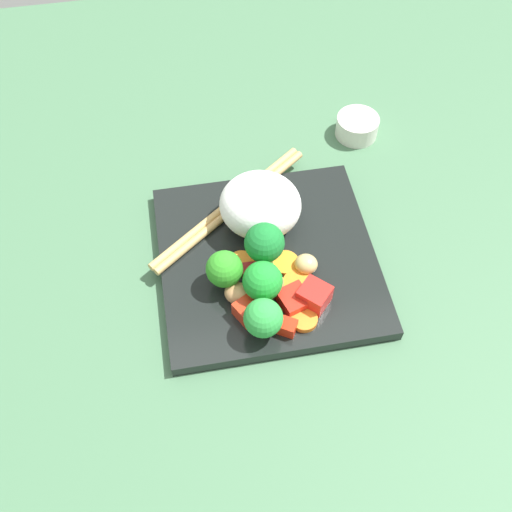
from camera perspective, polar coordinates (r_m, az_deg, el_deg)
ground_plane at (r=66.37cm, az=1.10°, el=-1.19°), size 110.00×110.00×2.00cm
square_plate at (r=64.94cm, az=1.12°, el=-0.34°), size 23.17×23.17×1.48cm
rice_mound at (r=64.47cm, az=0.37°, el=4.88°), size 10.98×10.65×6.39cm
broccoli_floret_0 at (r=58.69cm, az=0.64°, el=-2.44°), size 4.02×4.02×5.29cm
broccoli_floret_1 at (r=60.15cm, az=-3.03°, el=-1.28°), size 3.80×3.80×4.68cm
broccoli_floret_2 at (r=60.17cm, az=0.82°, el=1.10°), size 4.12×4.12×6.49cm
broccoli_floret_3 at (r=57.24cm, az=0.69°, el=-5.97°), size 3.85×3.85×4.67cm
carrot_slice_0 at (r=62.13cm, az=3.98°, el=-2.61°), size 4.27×4.27×0.62cm
carrot_slice_1 at (r=59.98cm, az=4.61°, el=-6.05°), size 3.10×3.10×0.64cm
carrot_slice_2 at (r=63.53cm, az=-1.41°, el=-0.59°), size 3.87×3.87×0.52cm
carrot_slice_3 at (r=63.50cm, az=2.78°, el=-0.67°), size 3.16×3.16×0.56cm
pepper_chunk_0 at (r=60.52cm, az=3.65°, el=-4.19°), size 3.59×3.70×1.54cm
pepper_chunk_1 at (r=61.85cm, az=-0.43°, el=-1.86°), size 1.87×2.35×1.73cm
pepper_chunk_2 at (r=59.57cm, az=-0.72°, el=-5.22°), size 3.30×3.31×1.89cm
pepper_chunk_3 at (r=60.46cm, az=5.58°, el=-3.80°), size 3.97×3.96×2.33cm
pepper_chunk_4 at (r=58.98cm, az=2.68°, el=-6.74°), size 2.54×2.36×1.49cm
chicken_piece_0 at (r=62.74cm, az=4.80°, el=-0.77°), size 3.23×3.16×1.94cm
chicken_piece_1 at (r=60.46cm, az=-1.65°, el=-3.60°), size 3.71×3.44×2.13cm
chicken_piece_2 at (r=61.54cm, az=1.81°, el=-2.56°), size 2.19×2.81×1.49cm
chopstick_pair at (r=67.96cm, az=-2.46°, el=4.69°), size 19.69×15.47×0.87cm
sauce_cup at (r=78.91cm, az=9.61°, el=12.08°), size 5.35×5.35×2.68cm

